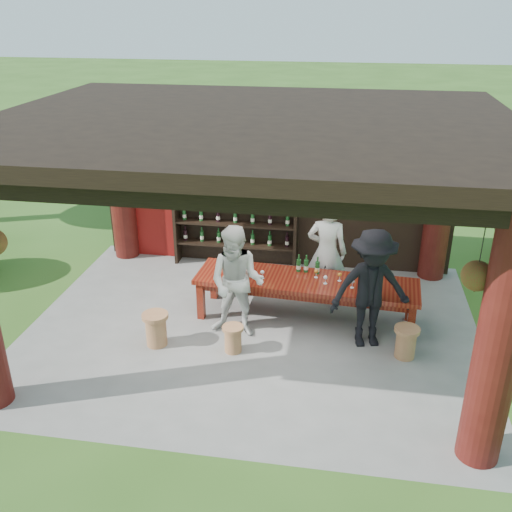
% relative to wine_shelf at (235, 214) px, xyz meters
% --- Properties ---
extents(ground, '(90.00, 90.00, 0.00)m').
position_rel_wine_shelf_xyz_m(ground, '(0.76, -2.45, -1.11)').
color(ground, '#2D5119').
rests_on(ground, ground).
extents(pavilion, '(7.50, 6.00, 3.60)m').
position_rel_wine_shelf_xyz_m(pavilion, '(0.75, -2.02, 1.02)').
color(pavilion, slate).
rests_on(pavilion, ground).
extents(wine_shelf, '(2.50, 0.38, 2.20)m').
position_rel_wine_shelf_xyz_m(wine_shelf, '(0.00, 0.00, 0.00)').
color(wine_shelf, black).
rests_on(wine_shelf, ground).
extents(tasting_table, '(3.76, 1.20, 0.75)m').
position_rel_wine_shelf_xyz_m(tasting_table, '(1.59, -1.98, -0.47)').
color(tasting_table, '#56120C').
rests_on(tasting_table, ground).
extents(stool_near_left, '(0.33, 0.33, 0.44)m').
position_rel_wine_shelf_xyz_m(stool_near_left, '(0.58, -3.15, -0.87)').
color(stool_near_left, '#9C613E').
rests_on(stool_near_left, ground).
extents(stool_near_right, '(0.39, 0.39, 0.51)m').
position_rel_wine_shelf_xyz_m(stool_near_right, '(3.20, -2.87, -0.84)').
color(stool_near_right, '#9C613E').
rests_on(stool_near_right, ground).
extents(stool_far_left, '(0.42, 0.42, 0.55)m').
position_rel_wine_shelf_xyz_m(stool_far_left, '(-0.65, -3.16, -0.82)').
color(stool_far_left, '#9C613E').
rests_on(stool_far_left, ground).
extents(host, '(0.74, 0.52, 1.92)m').
position_rel_wine_shelf_xyz_m(host, '(1.89, -1.28, -0.15)').
color(host, beige).
rests_on(host, ground).
extents(guest_woman, '(0.97, 0.79, 1.86)m').
position_rel_wine_shelf_xyz_m(guest_woman, '(0.54, -2.61, -0.18)').
color(guest_woman, beige).
rests_on(guest_woman, ground).
extents(guest_man, '(1.39, 1.00, 1.94)m').
position_rel_wine_shelf_xyz_m(guest_man, '(2.63, -2.58, -0.14)').
color(guest_man, black).
rests_on(guest_man, ground).
extents(table_bottles, '(0.40, 0.12, 0.31)m').
position_rel_wine_shelf_xyz_m(table_bottles, '(1.59, -1.70, -0.20)').
color(table_bottles, '#194C1E').
rests_on(table_bottles, tasting_table).
extents(table_glasses, '(1.93, 0.35, 0.15)m').
position_rel_wine_shelf_xyz_m(table_glasses, '(2.05, -2.02, -0.28)').
color(table_glasses, silver).
rests_on(table_glasses, tasting_table).
extents(napkin_basket, '(0.27, 0.20, 0.14)m').
position_rel_wine_shelf_xyz_m(napkin_basket, '(0.52, -2.01, -0.29)').
color(napkin_basket, '#BF6672').
rests_on(napkin_basket, tasting_table).
extents(shrubs, '(14.50, 8.03, 1.36)m').
position_rel_wine_shelf_xyz_m(shrubs, '(1.41, -2.08, -0.54)').
color(shrubs, '#194C14').
rests_on(shrubs, ground).
extents(trees, '(21.10, 9.72, 4.80)m').
position_rel_wine_shelf_xyz_m(trees, '(4.30, -1.27, 2.26)').
color(trees, '#3F2819').
rests_on(trees, ground).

